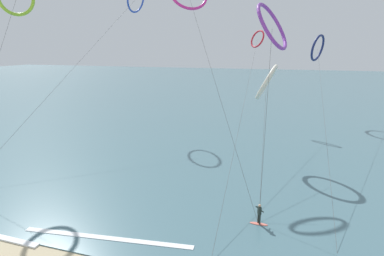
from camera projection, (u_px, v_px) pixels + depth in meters
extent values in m
cube|color=#476B75|center=(266.00, 87.00, 113.33)|extent=(400.00, 200.00, 0.08)
ellipsoid|color=#EA7260|center=(259.00, 224.00, 25.39)|extent=(1.40, 0.40, 0.06)
cylinder|color=#1E2823|center=(258.00, 218.00, 25.42)|extent=(0.12, 0.12, 0.80)
cylinder|color=#1E2823|center=(260.00, 220.00, 25.16)|extent=(0.12, 0.12, 0.80)
cube|color=#1E2823|center=(259.00, 211.00, 25.12)|extent=(0.34, 0.38, 0.62)
sphere|color=tan|center=(260.00, 206.00, 25.02)|extent=(0.22, 0.22, 0.22)
cylinder|color=#1E2823|center=(258.00, 208.00, 25.43)|extent=(0.47, 0.34, 0.39)
cylinder|color=#1E2823|center=(261.00, 211.00, 25.01)|extent=(0.47, 0.34, 0.39)
torus|color=silver|center=(266.00, 82.00, 38.54)|extent=(2.61, 4.75, 4.38)
cylinder|color=#3F3F3F|center=(263.00, 140.00, 32.00)|extent=(1.38, 16.26, 9.34)
torus|color=red|center=(257.00, 39.00, 57.13)|extent=(3.30, 3.27, 3.15)
cylinder|color=#3F3F3F|center=(245.00, 100.00, 38.85)|extent=(2.65, 42.66, 14.92)
torus|color=purple|center=(272.00, 27.00, 27.66)|extent=(3.57, 5.03, 4.10)
cylinder|color=#3F3F3F|center=(266.00, 122.00, 26.56)|extent=(0.33, 6.34, 15.15)
cylinder|color=#3F3F3F|center=(216.00, 85.00, 32.40)|extent=(11.33, 16.72, 19.91)
cylinder|color=#3F3F3F|center=(73.00, 68.00, 43.30)|extent=(2.22, 33.90, 21.71)
torus|color=navy|center=(318.00, 48.00, 60.39)|extent=(3.32, 5.16, 4.99)
cylinder|color=#3F3F3F|center=(323.00, 104.00, 41.00)|extent=(0.08, 45.50, 13.31)
cube|color=white|center=(106.00, 238.00, 23.53)|extent=(12.91, 2.07, 0.12)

